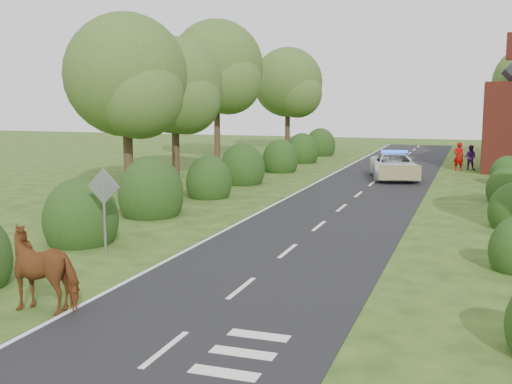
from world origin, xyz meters
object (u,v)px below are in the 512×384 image
at_px(police_van, 394,166).
at_px(pedestrian_red, 459,156).
at_px(road_sign, 104,198).
at_px(cow, 47,274).
at_px(pedestrian_purple, 470,157).

xyz_separation_m(police_van, pedestrian_red, (3.31, 5.64, 0.15)).
height_order(road_sign, cow, road_sign).
relative_size(pedestrian_red, pedestrian_purple, 1.12).
bearing_deg(cow, pedestrian_purple, 159.92).
xyz_separation_m(road_sign, police_van, (5.83, 20.61, -0.92)).
bearing_deg(pedestrian_red, road_sign, 53.14).
distance_m(cow, pedestrian_red, 31.85).
bearing_deg(cow, pedestrian_red, 160.80).
height_order(police_van, pedestrian_red, pedestrian_red).
height_order(pedestrian_red, pedestrian_purple, pedestrian_red).
relative_size(cow, pedestrian_red, 1.19).
distance_m(police_van, pedestrian_purple, 7.52).
xyz_separation_m(cow, pedestrian_red, (7.66, 30.92, 0.14)).
height_order(cow, pedestrian_purple, pedestrian_purple).
height_order(road_sign, pedestrian_red, road_sign).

